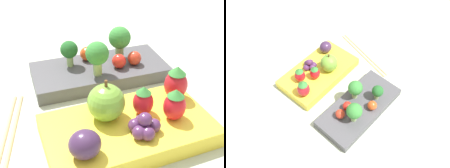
# 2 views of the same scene
# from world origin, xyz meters

# --- Properties ---
(ground_plane) EXTENTS (4.00, 4.00, 0.00)m
(ground_plane) POSITION_xyz_m (0.00, 0.00, 0.00)
(ground_plane) COLOR #ADB7A3
(bento_box_savoury) EXTENTS (0.23, 0.12, 0.02)m
(bento_box_savoury) POSITION_xyz_m (-0.01, 0.08, 0.01)
(bento_box_savoury) COLOR #4C4C51
(bento_box_savoury) RESTS_ON ground_plane
(bento_box_fruit) EXTENTS (0.23, 0.14, 0.03)m
(bento_box_fruit) POSITION_xyz_m (-0.01, -0.08, 0.01)
(bento_box_fruit) COLOR yellow
(bento_box_fruit) RESTS_ON ground_plane
(broccoli_floret_0) EXTENTS (0.04, 0.04, 0.06)m
(broccoli_floret_0) POSITION_xyz_m (-0.02, 0.05, 0.06)
(broccoli_floret_0) COLOR #93B770
(broccoli_floret_0) RESTS_ON bento_box_savoury
(broccoli_floret_1) EXTENTS (0.03, 0.03, 0.05)m
(broccoli_floret_1) POSITION_xyz_m (-0.06, 0.09, 0.05)
(broccoli_floret_1) COLOR #93B770
(broccoli_floret_1) RESTS_ON bento_box_savoury
(broccoli_floret_2) EXTENTS (0.04, 0.04, 0.06)m
(broccoli_floret_2) POSITION_xyz_m (0.03, 0.09, 0.06)
(broccoli_floret_2) COLOR #93B770
(broccoli_floret_2) RESTS_ON bento_box_savoury
(cherry_tomato_0) EXTENTS (0.02, 0.02, 0.02)m
(cherry_tomato_0) POSITION_xyz_m (0.02, 0.06, 0.03)
(cherry_tomato_0) COLOR red
(cherry_tomato_0) RESTS_ON bento_box_savoury
(cherry_tomato_1) EXTENTS (0.02, 0.02, 0.02)m
(cherry_tomato_1) POSITION_xyz_m (0.05, 0.06, 0.03)
(cherry_tomato_1) COLOR red
(cherry_tomato_1) RESTS_ON bento_box_savoury
(cherry_tomato_2) EXTENTS (0.02, 0.02, 0.02)m
(cherry_tomato_2) POSITION_xyz_m (-0.02, 0.10, 0.03)
(cherry_tomato_2) COLOR #DB4C1E
(cherry_tomato_2) RESTS_ON bento_box_savoury
(apple) EXTENTS (0.05, 0.05, 0.06)m
(apple) POSITION_xyz_m (-0.04, -0.07, 0.05)
(apple) COLOR #70A838
(apple) RESTS_ON bento_box_fruit
(strawberry_0) EXTENTS (0.03, 0.03, 0.05)m
(strawberry_0) POSITION_xyz_m (0.07, -0.05, 0.05)
(strawberry_0) COLOR red
(strawberry_0) RESTS_ON bento_box_fruit
(strawberry_1) EXTENTS (0.03, 0.03, 0.04)m
(strawberry_1) POSITION_xyz_m (0.05, -0.09, 0.05)
(strawberry_1) COLOR red
(strawberry_1) RESTS_ON bento_box_fruit
(strawberry_2) EXTENTS (0.03, 0.03, 0.04)m
(strawberry_2) POSITION_xyz_m (0.01, -0.07, 0.05)
(strawberry_2) COLOR red
(strawberry_2) RESTS_ON bento_box_fruit
(plum) EXTENTS (0.04, 0.03, 0.03)m
(plum) POSITION_xyz_m (-0.08, -0.12, 0.04)
(plum) COLOR #42284C
(plum) RESTS_ON bento_box_fruit
(grape_cluster) EXTENTS (0.04, 0.04, 0.03)m
(grape_cluster) POSITION_xyz_m (0.00, -0.11, 0.04)
(grape_cluster) COLOR #562D5B
(grape_cluster) RESTS_ON bento_box_fruit
(chopsticks_pair) EXTENTS (0.05, 0.21, 0.01)m
(chopsticks_pair) POSITION_xyz_m (-0.17, -0.05, 0.00)
(chopsticks_pair) COLOR tan
(chopsticks_pair) RESTS_ON ground_plane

